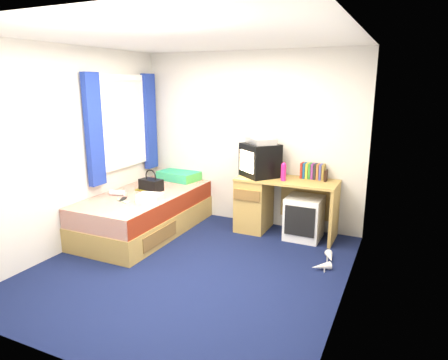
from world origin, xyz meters
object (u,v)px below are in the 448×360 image
at_px(storage_cube, 304,218).
at_px(aerosol_can, 281,170).
at_px(towel, 150,198).
at_px(magazine, 147,188).
at_px(picture_frame, 326,176).
at_px(water_bottle, 117,193).
at_px(bed, 145,213).
at_px(handbag, 151,184).
at_px(white_heels, 326,262).
at_px(pink_water_bottle, 283,173).
at_px(vcr, 261,141).
at_px(remote_control, 123,199).
at_px(desk, 267,202).
at_px(pillow, 179,176).
at_px(colour_swatch_fan, 123,201).
at_px(crt_tv, 260,160).

bearing_deg(storage_cube, aerosol_can, 158.92).
xyz_separation_m(towel, magazine, (-0.40, 0.48, -0.04)).
xyz_separation_m(picture_frame, water_bottle, (-2.47, -1.07, -0.24)).
distance_m(bed, handbag, 0.39).
relative_size(water_bottle, white_heels, 0.39).
xyz_separation_m(pink_water_bottle, handbag, (-1.71, -0.47, -0.23)).
distance_m(vcr, remote_control, 1.92).
xyz_separation_m(desk, water_bottle, (-1.72, -0.97, 0.17)).
bearing_deg(vcr, storage_cube, 39.50).
relative_size(pillow, aerosol_can, 3.11).
bearing_deg(pillow, remote_control, -93.72).
distance_m(pink_water_bottle, remote_control, 2.06).
distance_m(handbag, white_heels, 2.50).
bearing_deg(towel, bed, 135.86).
distance_m(aerosol_can, remote_control, 2.08).
relative_size(pillow, colour_swatch_fan, 2.69).
relative_size(bed, storage_cube, 3.60).
relative_size(bed, remote_control, 12.50).
bearing_deg(picture_frame, white_heels, -73.05).
relative_size(storage_cube, colour_swatch_fan, 2.52).
bearing_deg(remote_control, water_bottle, 123.21).
distance_m(picture_frame, pink_water_bottle, 0.54).
bearing_deg(magazine, white_heels, -4.67).
xyz_separation_m(pillow, vcr, (1.33, -0.10, 0.62)).
height_order(pink_water_bottle, white_heels, pink_water_bottle).
height_order(water_bottle, colour_swatch_fan, water_bottle).
relative_size(pillow, crt_tv, 0.99).
bearing_deg(white_heels, picture_frame, 103.77).
height_order(colour_swatch_fan, remote_control, remote_control).
relative_size(bed, desk, 1.54).
relative_size(desk, colour_swatch_fan, 5.91).
xyz_separation_m(desk, white_heels, (0.96, -0.75, -0.37)).
xyz_separation_m(crt_tv, pink_water_bottle, (0.36, -0.10, -0.11)).
relative_size(bed, colour_swatch_fan, 9.09).
distance_m(bed, crt_tv, 1.69).
xyz_separation_m(pillow, pink_water_bottle, (1.69, -0.21, 0.25)).
bearing_deg(bed, remote_control, -98.59).
distance_m(pink_water_bottle, handbag, 1.79).
bearing_deg(desk, water_bottle, -150.64).
bearing_deg(storage_cube, picture_frame, 38.44).
bearing_deg(water_bottle, towel, -5.07).
bearing_deg(desk, colour_swatch_fan, -141.47).
xyz_separation_m(aerosol_can, remote_control, (-1.69, -1.19, -0.30)).
distance_m(crt_tv, water_bottle, 1.93).
distance_m(bed, remote_control, 0.47).
relative_size(bed, picture_frame, 14.29).
bearing_deg(bed, picture_frame, 20.83).
distance_m(vcr, aerosol_can, 0.48).
bearing_deg(picture_frame, magazine, -161.30).
height_order(handbag, towel, handbag).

